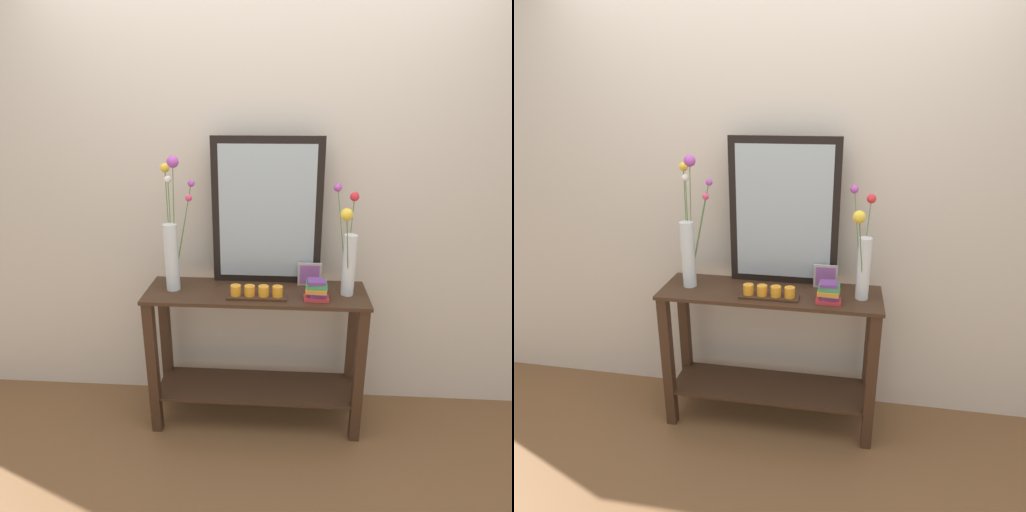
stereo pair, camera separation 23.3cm
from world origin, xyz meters
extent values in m
cube|color=brown|center=(0.00, 0.00, -0.01)|extent=(7.00, 6.00, 0.02)
cube|color=beige|center=(0.00, 0.30, 1.35)|extent=(6.40, 0.08, 2.70)
cube|color=#382316|center=(0.00, 0.00, 0.83)|extent=(1.21, 0.36, 0.02)
cube|color=#382316|center=(0.00, 0.00, 0.22)|extent=(1.15, 0.32, 0.02)
cube|color=#382316|center=(-0.57, -0.14, 0.41)|extent=(0.06, 0.06, 0.82)
cube|color=#382316|center=(0.57, -0.14, 0.41)|extent=(0.06, 0.06, 0.82)
cube|color=#382316|center=(-0.57, 0.14, 0.41)|extent=(0.06, 0.06, 0.82)
cube|color=#382316|center=(0.57, 0.14, 0.41)|extent=(0.06, 0.06, 0.82)
cube|color=black|center=(0.05, 0.15, 1.25)|extent=(0.61, 0.03, 0.82)
cube|color=#9EADB7|center=(0.05, 0.14, 1.25)|extent=(0.53, 0.00, 0.74)
cylinder|color=silver|center=(-0.46, 0.00, 1.02)|extent=(0.08, 0.08, 0.37)
cylinder|color=#4C753D|center=(-0.46, 0.02, 1.15)|extent=(0.01, 0.03, 0.58)
sphere|color=silver|center=(-0.46, 0.04, 1.44)|extent=(0.04, 0.04, 0.04)
cylinder|color=#4C753D|center=(-0.44, 0.02, 1.20)|extent=(0.03, 0.02, 0.68)
sphere|color=#B24CB7|center=(-0.43, 0.02, 1.53)|extent=(0.06, 0.06, 0.06)
cylinder|color=#4C753D|center=(-0.48, 0.04, 1.18)|extent=(0.03, 0.10, 0.64)
sphere|color=yellow|center=(-0.49, 0.09, 1.49)|extent=(0.05, 0.05, 0.05)
cylinder|color=#4C753D|center=(-0.41, 0.02, 1.10)|extent=(0.10, 0.06, 0.49)
sphere|color=#EA4275|center=(-0.36, 0.05, 1.34)|extent=(0.04, 0.04, 0.04)
cylinder|color=#4C753D|center=(-0.41, 0.05, 1.13)|extent=(0.10, 0.12, 0.55)
sphere|color=#B24CB7|center=(-0.36, 0.11, 1.41)|extent=(0.04, 0.04, 0.04)
cylinder|color=silver|center=(0.49, -0.01, 1.00)|extent=(0.07, 0.07, 0.33)
cylinder|color=#4C753D|center=(0.50, 0.04, 1.11)|extent=(0.04, 0.09, 0.50)
sphere|color=red|center=(0.51, 0.08, 1.35)|extent=(0.05, 0.05, 0.05)
cylinder|color=#4C753D|center=(0.48, -0.05, 1.08)|extent=(0.05, 0.10, 0.45)
sphere|color=yellow|center=(0.45, -0.10, 1.30)|extent=(0.06, 0.06, 0.06)
cylinder|color=#4C753D|center=(0.46, 0.05, 1.13)|extent=(0.07, 0.12, 0.54)
sphere|color=#B24CB7|center=(0.42, 0.11, 1.40)|extent=(0.04, 0.04, 0.04)
cube|color=#382316|center=(0.01, -0.08, 0.84)|extent=(0.32, 0.09, 0.01)
cylinder|color=orange|center=(-0.10, -0.08, 0.88)|extent=(0.06, 0.06, 0.05)
cylinder|color=orange|center=(-0.03, -0.08, 0.88)|extent=(0.06, 0.06, 0.05)
cylinder|color=orange|center=(0.05, -0.08, 0.88)|extent=(0.06, 0.06, 0.05)
cylinder|color=orange|center=(0.12, -0.08, 0.88)|extent=(0.06, 0.06, 0.05)
cube|color=#B7B2AD|center=(0.30, 0.11, 0.90)|extent=(0.13, 0.01, 0.13)
cube|color=#9353A3|center=(0.30, 0.10, 0.90)|extent=(0.11, 0.00, 0.11)
cube|color=#C63338|center=(0.32, -0.09, 0.85)|extent=(0.13, 0.07, 0.02)
cube|color=#663884|center=(0.33, -0.08, 0.87)|extent=(0.10, 0.08, 0.03)
cube|color=orange|center=(0.32, -0.08, 0.89)|extent=(0.12, 0.09, 0.02)
cube|color=#388E56|center=(0.32, -0.08, 0.92)|extent=(0.11, 0.09, 0.02)
cube|color=#663884|center=(0.32, -0.08, 0.94)|extent=(0.09, 0.09, 0.02)
camera|label=1|loc=(0.15, -2.20, 1.81)|focal=30.67mm
camera|label=2|loc=(0.38, -2.17, 1.81)|focal=30.67mm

